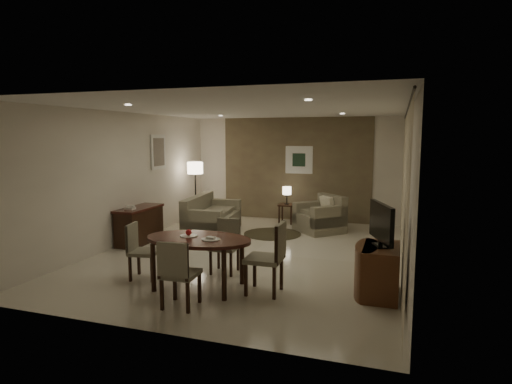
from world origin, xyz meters
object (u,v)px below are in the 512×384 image
(armchair, at_px, (319,214))
(tv_cabinet, at_px, (381,271))
(chair_near, at_px, (181,273))
(floor_lamp, at_px, (196,192))
(chair_left, at_px, (145,251))
(chair_far, at_px, (225,247))
(console_desk, at_px, (139,225))
(dining_table, at_px, (199,263))
(side_table, at_px, (287,214))
(chair_right, at_px, (264,258))
(sofa, at_px, (213,215))

(armchair, bearing_deg, tv_cabinet, -22.16)
(armchair, bearing_deg, chair_near, -55.03)
(floor_lamp, bearing_deg, armchair, -1.67)
(chair_left, distance_m, floor_lamp, 4.41)
(chair_far, xyz_separation_m, floor_lamp, (-2.29, 3.57, 0.35))
(console_desk, distance_m, chair_near, 3.66)
(dining_table, xyz_separation_m, floor_lamp, (-2.20, 4.34, 0.41))
(side_table, bearing_deg, chair_right, -79.34)
(console_desk, xyz_separation_m, floor_lamp, (0.15, 2.32, 0.41))
(chair_right, xyz_separation_m, armchair, (0.05, 4.14, -0.09))
(armchair, height_order, floor_lamp, floor_lamp)
(console_desk, bearing_deg, chair_left, -54.45)
(chair_left, bearing_deg, chair_far, -70.47)
(armchair, distance_m, floor_lamp, 3.24)
(console_desk, relative_size, armchair, 1.26)
(tv_cabinet, relative_size, armchair, 0.94)
(tv_cabinet, distance_m, chair_left, 3.55)
(dining_table, bearing_deg, floor_lamp, 116.89)
(armchair, distance_m, side_table, 1.23)
(dining_table, bearing_deg, chair_left, 173.65)
(chair_near, height_order, chair_right, chair_right)
(tv_cabinet, height_order, chair_far, chair_far)
(chair_far, height_order, chair_left, chair_left)
(chair_near, distance_m, sofa, 4.29)
(chair_right, relative_size, floor_lamp, 0.65)
(tv_cabinet, distance_m, side_table, 5.10)
(tv_cabinet, relative_size, dining_table, 0.57)
(chair_right, relative_size, sofa, 0.56)
(chair_near, bearing_deg, tv_cabinet, -155.73)
(console_desk, height_order, chair_far, chair_far)
(dining_table, xyz_separation_m, armchair, (1.02, 4.24, 0.05))
(console_desk, distance_m, floor_lamp, 2.36)
(dining_table, distance_m, chair_left, 0.99)
(dining_table, xyz_separation_m, side_table, (0.05, 4.97, -0.13))
(dining_table, relative_size, sofa, 0.87)
(chair_right, distance_m, floor_lamp, 5.30)
(tv_cabinet, height_order, chair_near, chair_near)
(chair_far, height_order, armchair, chair_far)
(chair_near, height_order, chair_left, chair_near)
(dining_table, bearing_deg, console_desk, 139.27)
(tv_cabinet, relative_size, floor_lamp, 0.58)
(chair_far, height_order, side_table, chair_far)
(sofa, bearing_deg, chair_left, 178.50)
(tv_cabinet, distance_m, dining_table, 2.60)
(chair_right, xyz_separation_m, side_table, (-0.92, 4.87, -0.26))
(console_desk, distance_m, chair_far, 2.74)
(tv_cabinet, xyz_separation_m, chair_far, (-2.45, 0.24, 0.08))
(console_desk, bearing_deg, armchair, 33.41)
(console_desk, relative_size, tv_cabinet, 1.33)
(tv_cabinet, height_order, floor_lamp, floor_lamp)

